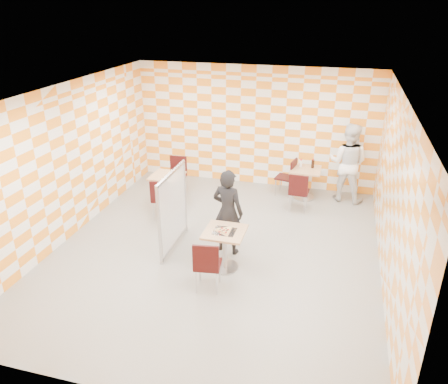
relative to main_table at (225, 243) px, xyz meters
The scene contains 15 objects.
room_shell 1.49m from the main_table, 106.19° to the left, with size 7.00×7.00×7.00m.
main_table is the anchor object (origin of this frame).
second_table 3.56m from the main_table, 72.73° to the left, with size 0.70×0.70×0.75m.
empty_table 2.91m from the main_table, 131.99° to the left, with size 0.70×0.70×0.75m.
chair_main_front 0.74m from the main_table, 97.48° to the right, with size 0.48×0.48×0.92m.
chair_second_front 2.79m from the main_table, 69.10° to the left, with size 0.44×0.45×0.92m.
chair_second_side 3.52m from the main_table, 79.09° to the left, with size 0.50×0.50×0.92m.
chair_empty_near 2.33m from the main_table, 140.90° to the left, with size 0.50×0.51×0.92m.
chair_empty_far 3.52m from the main_table, 124.32° to the left, with size 0.45×0.46×0.92m.
partition 1.26m from the main_table, 157.60° to the left, with size 0.08×1.38×1.55m.
man_dark 0.66m from the main_table, 99.57° to the left, with size 0.60×0.40×1.65m, color black.
man_white 4.12m from the main_table, 60.88° to the left, with size 0.91×0.71×1.87m, color white.
pizza_on_foil 0.26m from the main_table, 90.13° to the right, with size 0.40×0.40×0.04m.
sport_bottle 3.65m from the main_table, 75.20° to the left, with size 0.06×0.06×0.20m.
soda_bottle 3.72m from the main_table, 71.02° to the left, with size 0.07×0.07×0.23m.
Camera 1 is at (2.04, -6.90, 4.42)m, focal length 35.00 mm.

